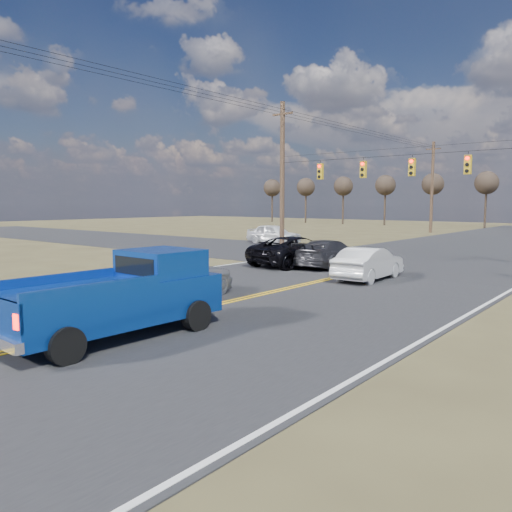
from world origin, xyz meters
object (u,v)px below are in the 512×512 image
Objects in this scene: silver_suv at (171,275)px; pickup_truck at (121,297)px; cross_car_west at (274,234)px; white_car_queue at (369,264)px; black_suv at (296,251)px; dgrey_car_queue at (329,253)px.

pickup_truck is at bearing 118.07° from silver_suv.
pickup_truck is 28.93m from cross_car_west.
cross_car_west is (-14.84, 12.75, 0.09)m from white_car_queue.
black_suv is at bearing -139.94° from cross_car_west.
white_car_queue is at bearing -116.49° from silver_suv.
black_suv is at bearing -84.81° from silver_suv.
black_suv is (-2.07, 10.52, -0.08)m from silver_suv.
silver_suv reaches higher than black_suv.
black_suv is at bearing 13.92° from dgrey_car_queue.
white_car_queue is at bearing 138.92° from dgrey_car_queue.
cross_car_west is at bearing -67.06° from silver_suv.
silver_suv is 24.19m from cross_car_west.
white_car_queue is 4.44m from dgrey_car_queue.
black_suv is 1.76m from dgrey_car_queue.
silver_suv is at bearing 87.57° from dgrey_car_queue.
pickup_truck is at bearing 97.03° from dgrey_car_queue.
silver_suv is 1.17× the size of white_car_queue.
dgrey_car_queue is at bearing -93.86° from silver_suv.
silver_suv is 1.08× the size of cross_car_west.
dgrey_car_queue reaches higher than white_car_queue.
silver_suv is 0.90× the size of black_suv.
white_car_queue is (5.23, -2.09, -0.07)m from black_suv.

